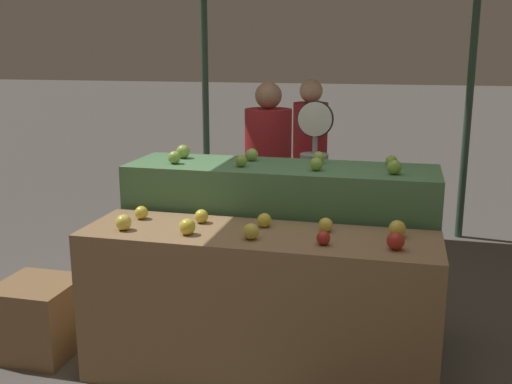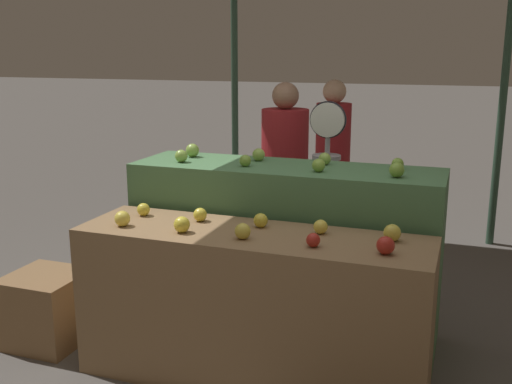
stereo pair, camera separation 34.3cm
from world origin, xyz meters
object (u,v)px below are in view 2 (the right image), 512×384
(produce_scale, at_px, (327,160))
(wooden_crate_side, at_px, (47,308))
(person_vendor_at_scale, at_px, (285,169))
(person_customer_left, at_px, (333,154))

(produce_scale, distance_m, wooden_crate_side, 2.08)
(produce_scale, relative_size, person_vendor_at_scale, 0.93)
(person_vendor_at_scale, xyz_separation_m, wooden_crate_side, (-1.06, -1.57, -0.67))
(produce_scale, distance_m, person_customer_left, 1.13)
(person_vendor_at_scale, relative_size, wooden_crate_side, 3.49)
(produce_scale, bearing_deg, wooden_crate_side, -140.41)
(person_vendor_at_scale, relative_size, person_customer_left, 1.01)
(wooden_crate_side, bearing_deg, person_vendor_at_scale, 56.00)
(produce_scale, height_order, wooden_crate_side, produce_scale)
(person_vendor_at_scale, distance_m, wooden_crate_side, 2.01)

